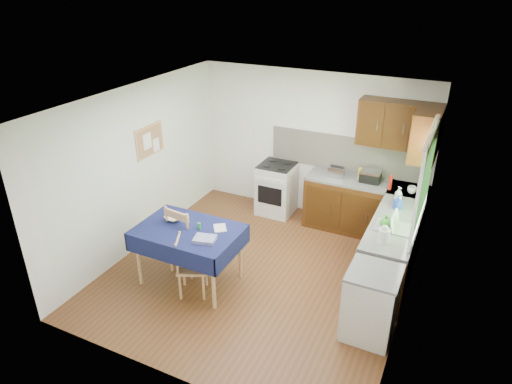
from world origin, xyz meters
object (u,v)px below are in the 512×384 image
at_px(chair_far, 186,237).
at_px(toaster, 337,172).
at_px(dining_table, 188,236).
at_px(sandwich_press, 371,176).
at_px(dish_rack, 394,227).
at_px(chair_near, 189,264).
at_px(kettle, 384,235).

height_order(chair_far, toaster, toaster).
bearing_deg(dining_table, toaster, 74.96).
relative_size(sandwich_press, dish_rack, 0.67).
distance_m(toaster, sandwich_press, 0.54).
distance_m(chair_near, sandwich_press, 3.20).
bearing_deg(kettle, chair_far, -169.22).
height_order(chair_far, kettle, kettle).
bearing_deg(kettle, chair_near, -158.46).
xyz_separation_m(chair_far, chair_near, (0.31, -0.41, -0.10)).
bearing_deg(dish_rack, sandwich_press, 105.22).
bearing_deg(chair_far, kettle, -161.25).
xyz_separation_m(chair_far, sandwich_press, (2.03, 2.24, 0.43)).
relative_size(dish_rack, kettle, 1.94).
xyz_separation_m(sandwich_press, dish_rack, (0.62, -1.34, -0.06)).
relative_size(toaster, sandwich_press, 0.81).
xyz_separation_m(dining_table, chair_far, (-0.18, 0.18, -0.17)).
bearing_deg(dining_table, chair_far, 148.30).
height_order(toaster, dish_rack, dish_rack).
distance_m(sandwich_press, kettle, 1.83).
height_order(chair_far, dish_rack, dish_rack).
distance_m(chair_far, dish_rack, 2.82).
xyz_separation_m(dining_table, chair_near, (0.13, -0.22, -0.27)).
relative_size(sandwich_press, kettle, 1.29).
distance_m(toaster, dish_rack, 1.72).
xyz_separation_m(chair_near, kettle, (2.28, 0.90, 0.56)).
height_order(dining_table, sandwich_press, sandwich_press).
xyz_separation_m(chair_far, kettle, (2.59, 0.49, 0.45)).
bearing_deg(sandwich_press, toaster, -160.30).
distance_m(dining_table, sandwich_press, 3.06).
height_order(dining_table, chair_near, chair_near).
height_order(dining_table, toaster, toaster).
bearing_deg(kettle, dining_table, -164.32).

